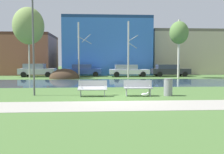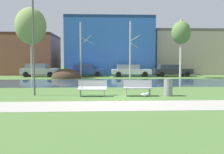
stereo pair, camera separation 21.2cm
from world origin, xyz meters
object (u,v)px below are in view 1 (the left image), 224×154
(bench_right, at_px, (138,87))
(parked_wagon_fourth_dark, at_px, (169,70))
(bench_left, at_px, (93,88))
(streetlamp, at_px, (33,29))
(parked_sedan_second_blue, at_px, (84,70))
(trash_bin, at_px, (168,87))
(seagull, at_px, (145,94))
(parked_van_nearest_silver, at_px, (37,70))
(parked_hatch_third_white, at_px, (128,70))

(bench_right, xyz_separation_m, parked_wagon_fourth_dark, (6.74, 16.54, 0.31))
(bench_left, xyz_separation_m, streetlamp, (-3.30, 0.52, 3.27))
(streetlamp, distance_m, parked_wagon_fourth_dark, 20.59)
(parked_sedan_second_blue, relative_size, parked_wagon_fourth_dark, 0.89)
(trash_bin, relative_size, parked_sedan_second_blue, 0.23)
(seagull, height_order, parked_sedan_second_blue, parked_sedan_second_blue)
(parked_van_nearest_silver, bearing_deg, parked_hatch_third_white, -1.55)
(trash_bin, bearing_deg, parked_hatch_third_white, 90.48)
(bench_left, xyz_separation_m, parked_sedan_second_blue, (-1.33, 17.12, 0.32))
(bench_right, relative_size, streetlamp, 0.29)
(bench_left, relative_size, seagull, 3.46)
(parked_sedan_second_blue, distance_m, parked_wagon_fourth_dark, 10.63)
(seagull, relative_size, parked_van_nearest_silver, 0.11)
(bench_left, xyz_separation_m, seagull, (2.87, -0.33, -0.34))
(seagull, bearing_deg, bench_right, 135.19)
(streetlamp, height_order, parked_wagon_fourth_dark, streetlamp)
(bench_left, height_order, parked_hatch_third_white, parked_hatch_third_white)
(parked_sedan_second_blue, bearing_deg, bench_right, -77.27)
(bench_left, xyz_separation_m, parked_wagon_fourth_dark, (9.28, 16.54, 0.31))
(streetlamp, bearing_deg, bench_right, -5.14)
(streetlamp, distance_m, parked_van_nearest_silver, 16.93)
(seagull, distance_m, parked_sedan_second_blue, 17.96)
(bench_right, relative_size, parked_van_nearest_silver, 0.37)
(streetlamp, height_order, parked_hatch_third_white, streetlamp)
(streetlamp, bearing_deg, seagull, -7.90)
(bench_left, height_order, streetlamp, streetlamp)
(seagull, distance_m, parked_van_nearest_silver, 19.78)
(bench_left, bearing_deg, parked_hatch_third_white, 76.06)
(trash_bin, distance_m, seagull, 1.43)
(bench_right, xyz_separation_m, parked_hatch_third_white, (1.56, 16.49, 0.30))
(parked_wagon_fourth_dark, bearing_deg, streetlamp, -128.15)
(parked_hatch_third_white, bearing_deg, streetlamp, -114.86)
(parked_van_nearest_silver, height_order, parked_wagon_fourth_dark, parked_van_nearest_silver)
(bench_left, relative_size, trash_bin, 1.68)
(bench_left, height_order, parked_wagon_fourth_dark, parked_wagon_fourth_dark)
(seagull, bearing_deg, parked_wagon_fourth_dark, 69.20)
(bench_right, distance_m, parked_van_nearest_silver, 19.31)
(seagull, height_order, parked_wagon_fourth_dark, parked_wagon_fourth_dark)
(bench_right, distance_m, parked_hatch_third_white, 16.56)
(parked_sedan_second_blue, bearing_deg, parked_hatch_third_white, -6.68)
(parked_van_nearest_silver, bearing_deg, streetlamp, -77.17)
(parked_hatch_third_white, height_order, parked_wagon_fourth_dark, parked_wagon_fourth_dark)
(trash_bin, bearing_deg, bench_right, 178.09)
(seagull, distance_m, streetlamp, 7.20)
(streetlamp, bearing_deg, parked_hatch_third_white, 65.14)
(seagull, relative_size, parked_hatch_third_white, 0.10)
(trash_bin, height_order, parked_sedan_second_blue, parked_sedan_second_blue)
(parked_hatch_third_white, bearing_deg, parked_sedan_second_blue, 173.32)
(bench_right, relative_size, parked_wagon_fourth_dark, 0.34)
(parked_van_nearest_silver, relative_size, parked_wagon_fourth_dark, 0.92)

